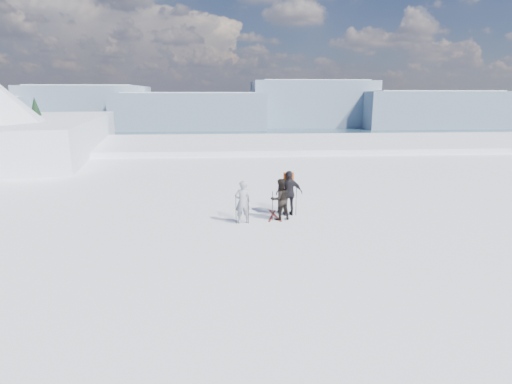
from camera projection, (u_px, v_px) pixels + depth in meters
lake_basin at (259, 205)px, 43.54m from camera, size 820.00×820.00×71.62m
far_mountain_range at (253, 107)px, 457.65m from camera, size 770.00×110.00×53.00m
skier_grey at (243, 202)px, 16.16m from camera, size 0.71×0.53×1.78m
skier_dark at (280, 199)px, 16.63m from camera, size 1.02×0.91×1.75m
skier_pack at (289, 193)px, 17.24m from camera, size 1.16×0.49×1.97m
backpack at (289, 162)px, 17.17m from camera, size 0.42×0.24×0.65m
ski_poles at (272, 205)px, 16.67m from camera, size 2.67×1.10×1.37m
skis_loose at (274, 216)px, 17.30m from camera, size 0.59×1.69×0.03m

